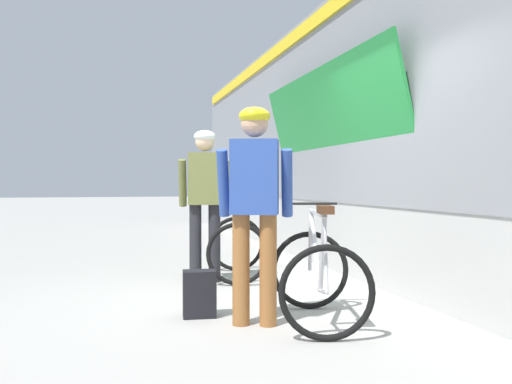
% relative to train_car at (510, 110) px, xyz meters
% --- Properties ---
extents(ground_plane, '(80.00, 80.00, 0.00)m').
position_rel_train_car_xyz_m(ground_plane, '(-3.04, -0.20, -1.97)').
color(ground_plane, '#A09E99').
extents(train_car, '(3.24, 19.88, 3.88)m').
position_rel_train_car_xyz_m(train_car, '(0.00, 0.00, 0.00)').
color(train_car, gray).
rests_on(train_car, ground).
extents(cyclist_near_in_blue, '(0.66, 0.45, 1.76)m').
position_rel_train_car_xyz_m(cyclist_near_in_blue, '(-3.18, -0.86, -0.91)').
color(cyclist_near_in_blue, '#935B2D').
rests_on(cyclist_near_in_blue, ground).
extents(cyclist_far_in_olive, '(0.65, 0.38, 1.76)m').
position_rel_train_car_xyz_m(cyclist_far_in_olive, '(-3.24, 1.14, -0.91)').
color(cyclist_far_in_olive, '#232328').
rests_on(cyclist_far_in_olive, ground).
extents(bicycle_near_silver, '(0.95, 1.21, 0.99)m').
position_rel_train_car_xyz_m(bicycle_near_silver, '(-2.67, -0.95, -1.56)').
color(bicycle_near_silver, black).
rests_on(bicycle_near_silver, ground).
extents(bicycle_far_white, '(0.92, 1.20, 0.99)m').
position_rel_train_car_xyz_m(bicycle_far_white, '(-2.81, 1.30, -1.56)').
color(bicycle_far_white, black).
rests_on(bicycle_far_white, ground).
extents(backpack_on_platform, '(0.30, 0.21, 0.40)m').
position_rel_train_car_xyz_m(backpack_on_platform, '(-3.57, -0.48, -1.77)').
color(backpack_on_platform, black).
rests_on(backpack_on_platform, ground).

